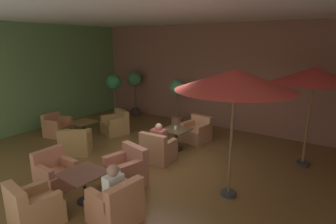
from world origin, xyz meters
The scene contains 24 objects.
ground_plane centered at (0.00, 0.00, -0.01)m, with size 11.39×8.26×0.02m, color brown.
wall_back_brick centered at (0.00, 4.09, 1.91)m, with size 11.39×0.08×3.83m, color brown.
wall_left_accent centered at (-5.65, 0.00, 1.91)m, with size 0.08×8.26×3.83m, color #5F8347.
ceiling_slab centered at (0.00, 0.00, 3.86)m, with size 11.39×8.26×0.06m, color silver.
cafe_table_front_left centered at (-0.25, 1.21, 0.49)m, with size 0.79×0.79×0.64m.
armchair_front_left_north centered at (-0.19, 0.21, 0.31)m, with size 0.84×0.77×0.84m.
armchair_front_left_east centered at (-0.08, 2.19, 0.31)m, with size 0.88×0.90×0.82m.
cafe_table_front_right centered at (-3.20, 0.17, 0.50)m, with size 0.69×0.69×0.64m.
armchair_front_right_north centered at (-4.31, -0.07, 0.30)m, with size 0.89×0.86×0.78m.
armchair_front_right_east centered at (-2.48, -0.72, 0.30)m, with size 1.11×1.11×0.80m.
armchair_front_right_south centered at (-2.82, 1.24, 0.31)m, with size 1.01×0.99×0.83m.
cafe_table_mid_center centered at (-0.26, -2.21, 0.53)m, with size 0.85×0.85×0.64m.
armchair_mid_center_north centered at (0.75, -2.33, 0.32)m, with size 0.87×0.85×0.86m.
armchair_mid_center_east centered at (-0.03, -1.23, 0.33)m, with size 0.95×0.92×0.89m.
armchair_mid_center_south centered at (-1.27, -2.19, 0.31)m, with size 0.74×0.75×0.85m.
armchair_mid_center_west centered at (-0.40, -3.21, 0.31)m, with size 0.82×0.87×0.84m.
patio_umbrella_tall_red centered at (2.06, -0.34, 2.46)m, with size 2.33×2.33×2.67m.
patio_umbrella_center_beige centered at (3.12, 2.19, 2.36)m, with size 1.95×1.95×2.58m.
potted_tree_left_corner centered at (-3.86, 3.52, 1.41)m, with size 0.64×0.64×1.94m.
potted_tree_mid_left centered at (-1.41, 3.09, 1.19)m, with size 0.59×0.59×1.83m.
potted_tree_mid_right centered at (-3.85, 2.27, 1.18)m, with size 0.58×0.58×1.94m.
patron_blue_shirt centered at (0.70, -2.32, 0.74)m, with size 0.25×0.36×0.67m.
patron_by_window centered at (-0.19, 0.25, 0.70)m, with size 0.41×0.26×0.64m.
iced_drink_cup centered at (-0.23, 1.16, 0.70)m, with size 0.08×0.08×0.11m, color white.
Camera 1 is at (3.93, -5.36, 3.16)m, focal length 29.16 mm.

